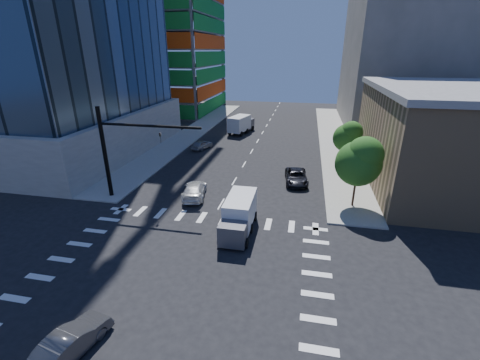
# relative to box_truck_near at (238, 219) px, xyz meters

# --- Properties ---
(ground) EXTENTS (160.00, 160.00, 0.00)m
(ground) POSITION_rel_box_truck_near_xyz_m (-2.73, -7.15, -1.26)
(ground) COLOR black
(ground) RESTS_ON ground
(road_markings) EXTENTS (20.00, 20.00, 0.01)m
(road_markings) POSITION_rel_box_truck_near_xyz_m (-2.73, -7.15, -1.25)
(road_markings) COLOR silver
(road_markings) RESTS_ON ground
(sidewalk_ne) EXTENTS (5.00, 60.00, 0.15)m
(sidewalk_ne) POSITION_rel_box_truck_near_xyz_m (9.77, 32.85, -1.18)
(sidewalk_ne) COLOR gray
(sidewalk_ne) RESTS_ON ground
(sidewalk_nw) EXTENTS (5.00, 60.00, 0.15)m
(sidewalk_nw) POSITION_rel_box_truck_near_xyz_m (-15.23, 32.85, -1.18)
(sidewalk_nw) COLOR gray
(sidewalk_nw) RESTS_ON ground
(construction_building) EXTENTS (25.16, 34.50, 70.60)m
(construction_building) POSITION_rel_box_truck_near_xyz_m (-30.15, 54.78, 23.35)
(construction_building) COLOR slate
(construction_building) RESTS_ON ground
(commercial_building) EXTENTS (20.50, 22.50, 10.60)m
(commercial_building) POSITION_rel_box_truck_near_xyz_m (22.27, 14.85, 4.06)
(commercial_building) COLOR #9B805A
(commercial_building) RESTS_ON ground
(bg_building_ne) EXTENTS (24.00, 30.00, 28.00)m
(bg_building_ne) POSITION_rel_box_truck_near_xyz_m (24.27, 47.85, 12.74)
(bg_building_ne) COLOR #605C56
(bg_building_ne) RESTS_ON ground
(signal_mast_nw) EXTENTS (10.20, 0.40, 9.00)m
(signal_mast_nw) POSITION_rel_box_truck_near_xyz_m (-12.73, 4.35, 4.24)
(signal_mast_nw) COLOR black
(signal_mast_nw) RESTS_ON sidewalk_nw
(tree_south) EXTENTS (4.16, 4.16, 6.82)m
(tree_south) POSITION_rel_box_truck_near_xyz_m (9.90, 6.75, 3.43)
(tree_south) COLOR #382316
(tree_south) RESTS_ON sidewalk_ne
(tree_north) EXTENTS (3.54, 3.52, 5.78)m
(tree_north) POSITION_rel_box_truck_near_xyz_m (10.20, 18.75, 2.73)
(tree_north) COLOR #382316
(tree_north) RESTS_ON sidewalk_ne
(car_nb_far) EXTENTS (2.93, 5.40, 1.44)m
(car_nb_far) POSITION_rel_box_truck_near_xyz_m (4.23, 11.83, -0.54)
(car_nb_far) COLOR black
(car_nb_far) RESTS_ON ground
(car_sb_near) EXTENTS (3.12, 5.50, 1.50)m
(car_sb_near) POSITION_rel_box_truck_near_xyz_m (-5.81, 5.99, -0.51)
(car_sb_near) COLOR silver
(car_sb_near) RESTS_ON ground
(car_sb_mid) EXTENTS (2.80, 4.33, 1.37)m
(car_sb_mid) POSITION_rel_box_truck_near_xyz_m (-10.36, 22.59, -0.57)
(car_sb_mid) COLOR #A6A8AE
(car_sb_mid) RESTS_ON ground
(car_sb_cross) EXTENTS (2.31, 4.43, 1.39)m
(car_sb_cross) POSITION_rel_box_truck_near_xyz_m (-5.71, -12.76, -0.56)
(car_sb_cross) COLOR #454549
(car_sb_cross) RESTS_ON ground
(box_truck_near) EXTENTS (2.34, 5.43, 2.84)m
(box_truck_near) POSITION_rel_box_truck_near_xyz_m (0.00, 0.00, 0.00)
(box_truck_near) COLOR black
(box_truck_near) RESTS_ON ground
(box_truck_far) EXTENTS (3.98, 6.45, 3.15)m
(box_truck_far) POSITION_rel_box_truck_near_xyz_m (-6.46, 34.03, 0.14)
(box_truck_far) COLOR black
(box_truck_far) RESTS_ON ground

